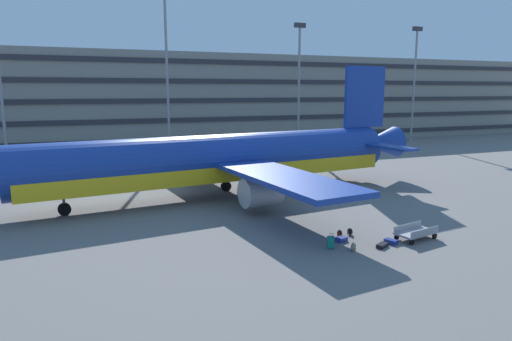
# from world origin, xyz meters

# --- Properties ---
(ground_plane) EXTENTS (600.00, 600.00, 0.00)m
(ground_plane) POSITION_xyz_m (0.00, 0.00, 0.00)
(ground_plane) COLOR slate
(terminal_structure) EXTENTS (153.49, 21.35, 14.71)m
(terminal_structure) POSITION_xyz_m (0.00, 43.94, 7.36)
(terminal_structure) COLOR gray
(terminal_structure) RESTS_ON ground_plane
(airliner) EXTENTS (38.61, 31.18, 11.18)m
(airliner) POSITION_xyz_m (-0.46, 0.48, 3.13)
(airliner) COLOR navy
(airliner) RESTS_ON ground_plane
(light_mast_center_left) EXTENTS (1.80, 0.50, 23.10)m
(light_mast_center_left) POSITION_xyz_m (0.07, 27.97, 13.26)
(light_mast_center_left) COLOR gray
(light_mast_center_left) RESTS_ON ground_plane
(light_mast_center_right) EXTENTS (1.80, 0.50, 18.94)m
(light_mast_center_right) POSITION_xyz_m (20.38, 27.97, 11.11)
(light_mast_center_right) COLOR gray
(light_mast_center_right) RESTS_ON ground_plane
(light_mast_right) EXTENTS (1.80, 0.50, 19.50)m
(light_mast_right) POSITION_xyz_m (42.61, 27.97, 11.40)
(light_mast_right) COLOR gray
(light_mast_right) RESTS_ON ground_plane
(suitcase_purple) EXTENTS (0.89, 0.72, 0.22)m
(suitcase_purple) POSITION_xyz_m (4.14, -14.85, 0.11)
(suitcase_purple) COLOR black
(suitcase_purple) RESTS_ON ground_plane
(suitcase_silver) EXTENTS (0.66, 0.83, 0.26)m
(suitcase_silver) POSITION_xyz_m (5.00, -14.54, 0.13)
(suitcase_silver) COLOR navy
(suitcase_silver) RESTS_ON ground_plane
(suitcase_laid_flat) EXTENTS (0.81, 0.66, 0.26)m
(suitcase_laid_flat) POSITION_xyz_m (2.51, -13.11, 0.13)
(suitcase_laid_flat) COLOR navy
(suitcase_laid_flat) RESTS_ON ground_plane
(suitcase_black) EXTENTS (0.41, 0.31, 0.92)m
(suitcase_black) POSITION_xyz_m (1.25, -13.98, 0.39)
(suitcase_black) COLOR #147266
(suitcase_black) RESTS_ON ground_plane
(backpack_scuffed) EXTENTS (0.39, 0.39, 0.53)m
(backpack_scuffed) POSITION_xyz_m (2.81, -12.45, 0.23)
(backpack_scuffed) COLOR #592619
(backpack_scuffed) RESTS_ON ground_plane
(backpack_small) EXTENTS (0.36, 0.40, 0.48)m
(backpack_small) POSITION_xyz_m (3.68, -12.28, 0.21)
(backpack_small) COLOR black
(backpack_small) RESTS_ON ground_plane
(backpack_large) EXTENTS (0.29, 0.39, 0.53)m
(backpack_large) POSITION_xyz_m (2.22, -14.77, 0.23)
(backpack_large) COLOR gray
(backpack_large) RESTS_ON ground_plane
(baggage_cart) EXTENTS (3.37, 1.76, 0.82)m
(baggage_cart) POSITION_xyz_m (6.89, -14.44, 0.43)
(baggage_cart) COLOR gray
(baggage_cart) RESTS_ON ground_plane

